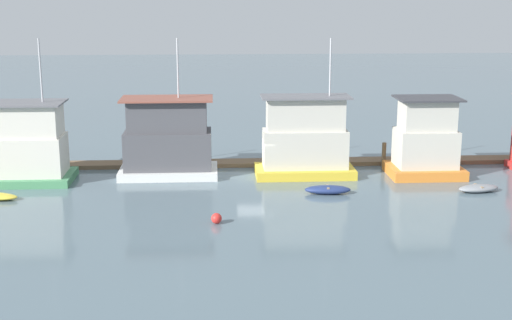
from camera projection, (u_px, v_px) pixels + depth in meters
name	position (u px, v px, depth m)	size (l,w,h in m)	color
ground_plane	(255.00, 176.00, 49.49)	(200.00, 200.00, 0.00)	slate
dock_walkway	(253.00, 163.00, 52.77)	(59.60, 1.71, 0.30)	brown
houseboat_green	(25.00, 146.00, 47.55)	(6.07, 4.03, 9.57)	#4C9360
houseboat_white	(168.00, 141.00, 49.12)	(6.76, 3.77, 9.49)	white
houseboat_yellow	(305.00, 141.00, 49.14)	(6.83, 3.39, 9.48)	gold
houseboat_orange	(426.00, 142.00, 49.20)	(5.04, 3.92, 5.48)	orange
dinghy_navy	(328.00, 190.00, 45.13)	(2.98, 1.26, 0.55)	navy
dinghy_grey	(478.00, 188.00, 45.60)	(2.87, 1.62, 0.47)	gray
mooring_post_far_left	(384.00, 155.00, 52.06)	(0.31, 0.31, 1.79)	#846B4C
buoy_red	(216.00, 218.00, 39.32)	(0.60, 0.60, 0.60)	red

